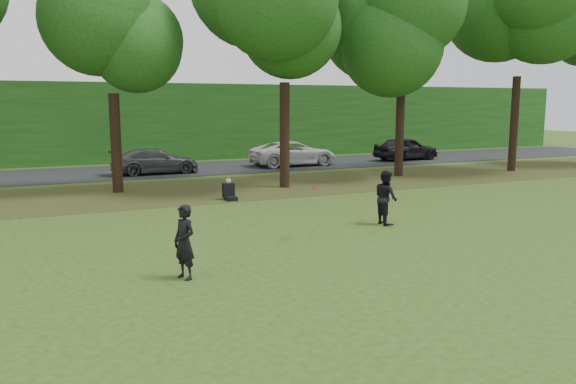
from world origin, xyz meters
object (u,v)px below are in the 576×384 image
at_px(player_left, 184,242).
at_px(seated_person, 229,192).
at_px(frisbee, 317,189).
at_px(player_right, 386,197).

xyz_separation_m(player_left, seated_person, (4.03, 9.12, -0.49)).
bearing_deg(player_left, frisbee, 91.20).
bearing_deg(seated_person, player_right, -63.17).
distance_m(frisbee, seated_person, 7.25).
bearing_deg(seated_person, player_left, -112.62).
bearing_deg(seated_person, frisbee, -87.72).
bearing_deg(player_left, player_right, 88.22).
bearing_deg(player_right, seated_person, 30.86).
height_order(player_left, seated_person, player_left).
bearing_deg(frisbee, seated_person, 91.04).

